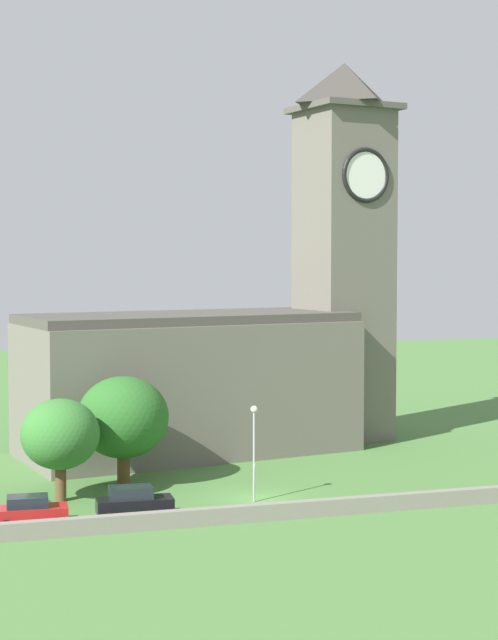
{
  "coord_description": "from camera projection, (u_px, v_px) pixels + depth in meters",
  "views": [
    {
      "loc": [
        -20.48,
        -62.76,
        15.37
      ],
      "look_at": [
        1.45,
        6.61,
        11.09
      ],
      "focal_mm": 58.72,
      "sensor_mm": 36.0,
      "label": 1
    }
  ],
  "objects": [
    {
      "name": "car_red",
      "position": [
        30.0,
        511.0,
        60.09
      ],
      "size": [
        4.29,
        2.4,
        1.75
      ],
      "color": "red",
      "rests_on": "ground"
    },
    {
      "name": "ground_plane",
      "position": [
        199.0,
        457.0,
        81.08
      ],
      "size": [
        200.0,
        200.0,
        0.0
      ],
      "primitive_type": "plane",
      "color": "#477538"
    },
    {
      "name": "car_black",
      "position": [
        134.0,
        502.0,
        61.76
      ],
      "size": [
        4.62,
        2.34,
        1.93
      ],
      "color": "black",
      "rests_on": "ground"
    },
    {
      "name": "tree_riverside_east",
      "position": [
        60.0,
        435.0,
        66.05
      ],
      "size": [
        4.99,
        4.99,
        6.53
      ],
      "color": "brown",
      "rests_on": "ground"
    },
    {
      "name": "church",
      "position": [
        237.0,
        341.0,
        84.47
      ],
      "size": [
        32.24,
        15.58,
        31.79
      ],
      "color": "#666056",
      "rests_on": "ground"
    },
    {
      "name": "tree_by_tower",
      "position": [
        123.0,
        418.0,
        70.62
      ],
      "size": [
        6.18,
        6.18,
        7.44
      ],
      "color": "brown",
      "rests_on": "ground"
    },
    {
      "name": "streetlamp_west_mid",
      "position": [
        254.0,
        437.0,
        65.83
      ],
      "size": [
        0.44,
        0.44,
        6.12
      ],
      "color": "#9EA0A5",
      "rests_on": "ground"
    },
    {
      "name": "quay_barrier",
      "position": [
        286.0,
        510.0,
        61.75
      ],
      "size": [
        45.35,
        0.7,
        0.99
      ],
      "primitive_type": "cube",
      "color": "gray",
      "rests_on": "ground"
    }
  ]
}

